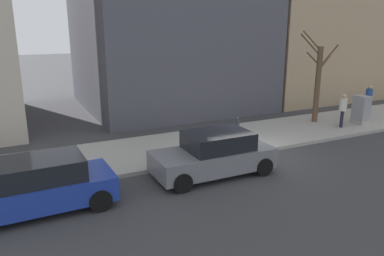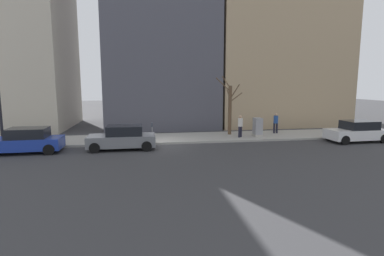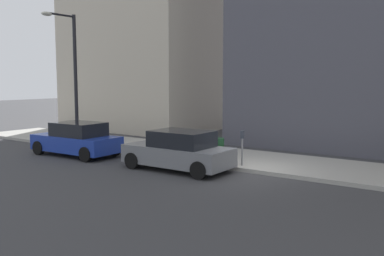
{
  "view_description": "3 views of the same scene",
  "coord_description": "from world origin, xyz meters",
  "px_view_note": "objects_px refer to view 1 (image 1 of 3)",
  "views": [
    {
      "loc": [
        -11.68,
        8.23,
        5.07
      ],
      "look_at": [
        -0.35,
        2.68,
        1.57
      ],
      "focal_mm": 35.0,
      "sensor_mm": 36.0,
      "label": 1
    },
    {
      "loc": [
        -20.26,
        0.8,
        4.1
      ],
      "look_at": [
        -0.11,
        -2.45,
        1.13
      ],
      "focal_mm": 28.0,
      "sensor_mm": 36.0,
      "label": 2
    },
    {
      "loc": [
        -13.89,
        -7.42,
        3.42
      ],
      "look_at": [
        -0.19,
        2.18,
        1.54
      ],
      "focal_mm": 40.0,
      "sensor_mm": 36.0,
      "label": 3
    }
  ],
  "objects_px": {
    "utility_box": "(361,110)",
    "parked_car_blue": "(38,186)",
    "parked_car_grey": "(214,154)",
    "bare_tree": "(318,81)",
    "parking_meter": "(237,130)",
    "pedestrian_midblock": "(343,108)",
    "trash_bin": "(201,141)",
    "pedestrian_near_meter": "(369,98)"
  },
  "relations": [
    {
      "from": "parked_car_blue",
      "to": "pedestrian_midblock",
      "type": "height_order",
      "value": "pedestrian_midblock"
    },
    {
      "from": "parking_meter",
      "to": "trash_bin",
      "type": "relative_size",
      "value": 1.5
    },
    {
      "from": "pedestrian_near_meter",
      "to": "utility_box",
      "type": "bearing_deg",
      "value": -154.73
    },
    {
      "from": "parking_meter",
      "to": "trash_bin",
      "type": "xyz_separation_m",
      "value": [
        0.45,
        1.4,
        -0.38
      ]
    },
    {
      "from": "parked_car_grey",
      "to": "parking_meter",
      "type": "distance_m",
      "value": 2.44
    },
    {
      "from": "bare_tree",
      "to": "trash_bin",
      "type": "height_order",
      "value": "bare_tree"
    },
    {
      "from": "pedestrian_midblock",
      "to": "trash_bin",
      "type": "bearing_deg",
      "value": -39.07
    },
    {
      "from": "utility_box",
      "to": "pedestrian_near_meter",
      "type": "relative_size",
      "value": 0.86
    },
    {
      "from": "parked_car_blue",
      "to": "parking_meter",
      "type": "distance_m",
      "value": 7.77
    },
    {
      "from": "parked_car_grey",
      "to": "bare_tree",
      "type": "relative_size",
      "value": 0.91
    },
    {
      "from": "pedestrian_midblock",
      "to": "parked_car_grey",
      "type": "bearing_deg",
      "value": -26.38
    },
    {
      "from": "parking_meter",
      "to": "trash_bin",
      "type": "distance_m",
      "value": 1.52
    },
    {
      "from": "parked_car_grey",
      "to": "pedestrian_midblock",
      "type": "relative_size",
      "value": 2.53
    },
    {
      "from": "parked_car_blue",
      "to": "pedestrian_near_meter",
      "type": "bearing_deg",
      "value": -79.52
    },
    {
      "from": "utility_box",
      "to": "trash_bin",
      "type": "bearing_deg",
      "value": 92.43
    },
    {
      "from": "bare_tree",
      "to": "pedestrian_near_meter",
      "type": "bearing_deg",
      "value": -91.18
    },
    {
      "from": "parking_meter",
      "to": "utility_box",
      "type": "distance_m",
      "value": 8.09
    },
    {
      "from": "parked_car_grey",
      "to": "bare_tree",
      "type": "xyz_separation_m",
      "value": [
        3.69,
        -8.12,
        1.55
      ]
    },
    {
      "from": "parked_car_blue",
      "to": "parking_meter",
      "type": "height_order",
      "value": "parked_car_blue"
    },
    {
      "from": "utility_box",
      "to": "pedestrian_near_meter",
      "type": "distance_m",
      "value": 2.4
    },
    {
      "from": "utility_box",
      "to": "parked_car_blue",
      "type": "bearing_deg",
      "value": 99.03
    },
    {
      "from": "parking_meter",
      "to": "pedestrian_near_meter",
      "type": "bearing_deg",
      "value": -78.26
    },
    {
      "from": "parked_car_blue",
      "to": "bare_tree",
      "type": "xyz_separation_m",
      "value": [
        3.81,
        -13.8,
        1.55
      ]
    },
    {
      "from": "bare_tree",
      "to": "trash_bin",
      "type": "bearing_deg",
      "value": 102.78
    },
    {
      "from": "parked_car_grey",
      "to": "bare_tree",
      "type": "bearing_deg",
      "value": -65.66
    },
    {
      "from": "trash_bin",
      "to": "pedestrian_near_meter",
      "type": "xyz_separation_m",
      "value": [
        1.65,
        -11.48,
        0.49
      ]
    },
    {
      "from": "trash_bin",
      "to": "pedestrian_near_meter",
      "type": "relative_size",
      "value": 0.54
    },
    {
      "from": "parked_car_grey",
      "to": "bare_tree",
      "type": "height_order",
      "value": "bare_tree"
    },
    {
      "from": "utility_box",
      "to": "pedestrian_near_meter",
      "type": "xyz_separation_m",
      "value": [
        1.25,
        -2.03,
        0.24
      ]
    },
    {
      "from": "utility_box",
      "to": "bare_tree",
      "type": "xyz_separation_m",
      "value": [
        1.32,
        1.84,
        1.43
      ]
    },
    {
      "from": "parked_car_blue",
      "to": "trash_bin",
      "type": "relative_size",
      "value": 4.72
    },
    {
      "from": "parking_meter",
      "to": "pedestrian_midblock",
      "type": "distance_m",
      "value": 6.67
    },
    {
      "from": "parked_car_blue",
      "to": "utility_box",
      "type": "relative_size",
      "value": 2.97
    },
    {
      "from": "parking_meter",
      "to": "pedestrian_midblock",
      "type": "xyz_separation_m",
      "value": [
        0.76,
        -6.63,
        0.11
      ]
    },
    {
      "from": "parked_car_grey",
      "to": "pedestrian_near_meter",
      "type": "xyz_separation_m",
      "value": [
        3.61,
        -11.99,
        0.35
      ]
    },
    {
      "from": "trash_bin",
      "to": "bare_tree",
      "type": "bearing_deg",
      "value": -77.22
    },
    {
      "from": "parked_car_grey",
      "to": "pedestrian_near_meter",
      "type": "bearing_deg",
      "value": -73.34
    },
    {
      "from": "parking_meter",
      "to": "bare_tree",
      "type": "distance_m",
      "value": 6.71
    },
    {
      "from": "parked_car_blue",
      "to": "pedestrian_midblock",
      "type": "xyz_separation_m",
      "value": [
        2.39,
        -14.22,
        0.35
      ]
    },
    {
      "from": "parked_car_blue",
      "to": "bare_tree",
      "type": "bearing_deg",
      "value": -76.01
    },
    {
      "from": "parked_car_grey",
      "to": "parked_car_blue",
      "type": "distance_m",
      "value": 5.68
    },
    {
      "from": "utility_box",
      "to": "pedestrian_midblock",
      "type": "distance_m",
      "value": 1.44
    }
  ]
}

